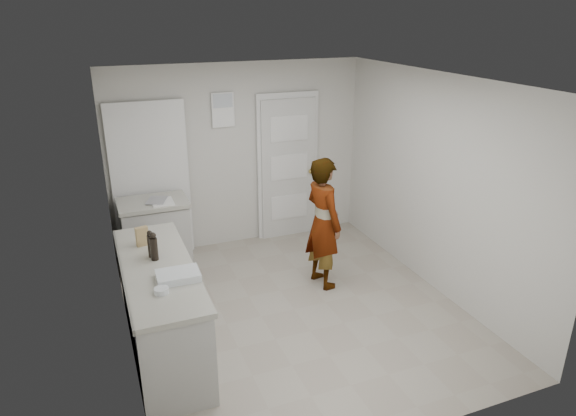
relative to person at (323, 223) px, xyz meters
name	(u,v)px	position (x,y,z in m)	size (l,w,h in m)	color
ground	(294,309)	(-0.54, -0.43, -0.79)	(4.00, 4.00, 0.00)	gray
room_shell	(228,174)	(-0.72, 1.52, 0.23)	(4.00, 4.00, 4.00)	beige
main_counter	(162,312)	(-1.99, -0.63, -0.36)	(0.64, 1.96, 0.93)	#BBBAB6
side_counter	(156,238)	(-1.79, 1.12, -0.36)	(0.84, 0.61, 0.93)	#BBBAB6
person	(323,223)	(0.00, 0.00, 0.00)	(0.58, 0.38, 1.58)	silver
cake_mix_box	(142,236)	(-2.06, -0.14, 0.23)	(0.12, 0.05, 0.20)	#A38451
spice_jar	(153,248)	(-1.98, -0.33, 0.17)	(0.05, 0.05, 0.08)	tan
oil_cruet_a	(154,247)	(-1.99, -0.50, 0.27)	(0.07, 0.07, 0.28)	black
oil_cruet_b	(151,244)	(-2.01, -0.43, 0.26)	(0.06, 0.06, 0.27)	black
baking_dish	(178,276)	(-1.85, -0.95, 0.16)	(0.38, 0.27, 0.07)	silver
egg_bowl	(161,291)	(-2.03, -1.14, 0.16)	(0.12, 0.12, 0.05)	silver
papers	(162,202)	(-1.68, 1.03, 0.14)	(0.26, 0.33, 0.01)	white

